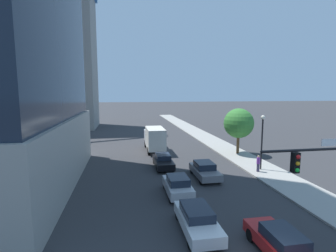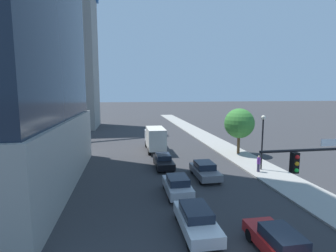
{
  "view_description": "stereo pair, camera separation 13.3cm",
  "coord_description": "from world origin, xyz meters",
  "px_view_note": "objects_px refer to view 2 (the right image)",
  "views": [
    {
      "loc": [
        -5.75,
        -8.47,
        8.13
      ],
      "look_at": [
        -1.94,
        13.63,
        5.14
      ],
      "focal_mm": 27.44,
      "sensor_mm": 36.0,
      "label": 1
    },
    {
      "loc": [
        -5.62,
        -8.49,
        8.13
      ],
      "look_at": [
        -1.94,
        13.63,
        5.14
      ],
      "focal_mm": 27.44,
      "sensor_mm": 36.0,
      "label": 2
    }
  ],
  "objects_px": {
    "car_white": "(196,219)",
    "construction_building": "(58,48)",
    "car_gray": "(205,170)",
    "box_truck": "(155,138)",
    "car_silver": "(177,185)",
    "street_tree": "(239,123)",
    "car_black": "(163,161)",
    "car_red": "(281,245)",
    "pedestrian_purple_shirt": "(259,164)",
    "street_lamp": "(263,134)",
    "traffic_light_pole": "(331,171)"
  },
  "relations": [
    {
      "from": "car_white",
      "to": "construction_building",
      "type": "bearing_deg",
      "value": 110.98
    },
    {
      "from": "car_gray",
      "to": "box_truck",
      "type": "bearing_deg",
      "value": 105.86
    },
    {
      "from": "car_gray",
      "to": "car_silver",
      "type": "distance_m",
      "value": 4.89
    },
    {
      "from": "street_tree",
      "to": "car_black",
      "type": "bearing_deg",
      "value": -159.02
    },
    {
      "from": "box_truck",
      "to": "car_gray",
      "type": "bearing_deg",
      "value": -74.14
    },
    {
      "from": "car_white",
      "to": "box_truck",
      "type": "distance_m",
      "value": 20.93
    },
    {
      "from": "car_white",
      "to": "car_red",
      "type": "xyz_separation_m",
      "value": [
        3.37,
        -3.13,
        0.0
      ]
    },
    {
      "from": "car_silver",
      "to": "pedestrian_purple_shirt",
      "type": "xyz_separation_m",
      "value": [
        9.12,
        4.02,
        0.23
      ]
    },
    {
      "from": "street_lamp",
      "to": "car_gray",
      "type": "bearing_deg",
      "value": -169.71
    },
    {
      "from": "traffic_light_pole",
      "to": "street_lamp",
      "type": "bearing_deg",
      "value": 75.44
    },
    {
      "from": "car_silver",
      "to": "box_truck",
      "type": "distance_m",
      "value": 15.45
    },
    {
      "from": "street_lamp",
      "to": "car_silver",
      "type": "height_order",
      "value": "street_lamp"
    },
    {
      "from": "car_red",
      "to": "car_silver",
      "type": "bearing_deg",
      "value": 111.37
    },
    {
      "from": "car_black",
      "to": "car_red",
      "type": "xyz_separation_m",
      "value": [
        3.37,
        -16.28,
        0.06
      ]
    },
    {
      "from": "construction_building",
      "to": "car_white",
      "type": "height_order",
      "value": "construction_building"
    },
    {
      "from": "construction_building",
      "to": "car_silver",
      "type": "relative_size",
      "value": 9.56
    },
    {
      "from": "car_gray",
      "to": "car_black",
      "type": "distance_m",
      "value": 5.33
    },
    {
      "from": "pedestrian_purple_shirt",
      "to": "car_white",
      "type": "bearing_deg",
      "value": -133.82
    },
    {
      "from": "construction_building",
      "to": "box_truck",
      "type": "height_order",
      "value": "construction_building"
    },
    {
      "from": "construction_building",
      "to": "car_gray",
      "type": "distance_m",
      "value": 47.31
    },
    {
      "from": "car_black",
      "to": "pedestrian_purple_shirt",
      "type": "height_order",
      "value": "pedestrian_purple_shirt"
    },
    {
      "from": "street_tree",
      "to": "car_silver",
      "type": "relative_size",
      "value": 1.43
    },
    {
      "from": "street_tree",
      "to": "car_red",
      "type": "xyz_separation_m",
      "value": [
        -7.12,
        -20.31,
        -3.35
      ]
    },
    {
      "from": "street_tree",
      "to": "traffic_light_pole",
      "type": "bearing_deg",
      "value": -101.44
    },
    {
      "from": "car_silver",
      "to": "box_truck",
      "type": "bearing_deg",
      "value": 90.0
    },
    {
      "from": "car_white",
      "to": "car_black",
      "type": "height_order",
      "value": "car_white"
    },
    {
      "from": "car_gray",
      "to": "car_red",
      "type": "bearing_deg",
      "value": -90.0
    },
    {
      "from": "construction_building",
      "to": "traffic_light_pole",
      "type": "distance_m",
      "value": 57.31
    },
    {
      "from": "car_gray",
      "to": "traffic_light_pole",
      "type": "bearing_deg",
      "value": -74.22
    },
    {
      "from": "traffic_light_pole",
      "to": "car_gray",
      "type": "xyz_separation_m",
      "value": [
        -3.19,
        11.29,
        -3.29
      ]
    },
    {
      "from": "car_white",
      "to": "pedestrian_purple_shirt",
      "type": "xyz_separation_m",
      "value": [
        9.12,
        9.51,
        0.25
      ]
    },
    {
      "from": "traffic_light_pole",
      "to": "street_tree",
      "type": "distance_m",
      "value": 19.83
    },
    {
      "from": "construction_building",
      "to": "street_tree",
      "type": "relative_size",
      "value": 6.7
    },
    {
      "from": "construction_building",
      "to": "car_silver",
      "type": "distance_m",
      "value": 48.88
    },
    {
      "from": "street_tree",
      "to": "pedestrian_purple_shirt",
      "type": "distance_m",
      "value": 8.39
    },
    {
      "from": "car_black",
      "to": "traffic_light_pole",
      "type": "bearing_deg",
      "value": -66.93
    },
    {
      "from": "construction_building",
      "to": "pedestrian_purple_shirt",
      "type": "height_order",
      "value": "construction_building"
    },
    {
      "from": "car_black",
      "to": "car_red",
      "type": "distance_m",
      "value": 16.63
    },
    {
      "from": "street_tree",
      "to": "car_white",
      "type": "height_order",
      "value": "street_tree"
    },
    {
      "from": "street_lamp",
      "to": "pedestrian_purple_shirt",
      "type": "xyz_separation_m",
      "value": [
        -0.68,
        -0.69,
        -2.86
      ]
    },
    {
      "from": "traffic_light_pole",
      "to": "car_silver",
      "type": "distance_m",
      "value": 10.68
    },
    {
      "from": "car_white",
      "to": "box_truck",
      "type": "height_order",
      "value": "box_truck"
    },
    {
      "from": "street_lamp",
      "to": "car_silver",
      "type": "bearing_deg",
      "value": -154.35
    },
    {
      "from": "street_lamp",
      "to": "pedestrian_purple_shirt",
      "type": "height_order",
      "value": "street_lamp"
    },
    {
      "from": "construction_building",
      "to": "car_white",
      "type": "xyz_separation_m",
      "value": [
        18.24,
        -47.57,
        -16.9
      ]
    },
    {
      "from": "street_lamp",
      "to": "car_gray",
      "type": "xyz_separation_m",
      "value": [
        -6.43,
        -1.17,
        -3.1
      ]
    },
    {
      "from": "construction_building",
      "to": "box_truck",
      "type": "relative_size",
      "value": 5.55
    },
    {
      "from": "street_lamp",
      "to": "traffic_light_pole",
      "type": "bearing_deg",
      "value": -104.56
    },
    {
      "from": "car_silver",
      "to": "car_black",
      "type": "bearing_deg",
      "value": 90.0
    },
    {
      "from": "construction_building",
      "to": "car_silver",
      "type": "xyz_separation_m",
      "value": [
        18.24,
        -42.08,
        -16.89
      ]
    }
  ]
}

